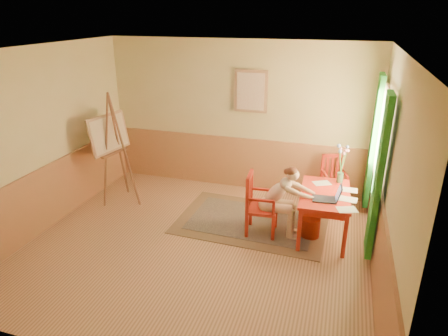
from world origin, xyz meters
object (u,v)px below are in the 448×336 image
(chair_left, at_px, (259,204))
(chair_back, at_px, (333,181))
(laptop, at_px, (329,197))
(figure, at_px, (281,198))
(table, at_px, (325,198))
(easel, at_px, (111,138))

(chair_left, xyz_separation_m, chair_back, (1.05, 1.35, -0.04))
(laptop, bearing_deg, figure, 176.05)
(chair_back, bearing_deg, figure, -118.60)
(figure, bearing_deg, table, 17.02)
(chair_left, height_order, laptop, chair_left)
(laptop, bearing_deg, easel, 173.49)
(chair_back, height_order, easel, easel)
(figure, bearing_deg, chair_left, -174.59)
(table, distance_m, laptop, 0.28)
(chair_back, distance_m, easel, 3.98)
(easel, bearing_deg, chair_back, 13.83)
(chair_back, relative_size, easel, 0.46)
(figure, bearing_deg, laptop, -3.95)
(chair_back, distance_m, figure, 1.51)
(table, relative_size, easel, 0.62)
(laptop, relative_size, easel, 0.21)
(chair_left, xyz_separation_m, laptop, (1.02, -0.02, 0.28))
(chair_left, bearing_deg, chair_back, 52.19)
(figure, bearing_deg, easel, 172.92)
(chair_left, height_order, chair_back, chair_left)
(figure, distance_m, easel, 3.15)
(table, distance_m, chair_back, 1.14)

